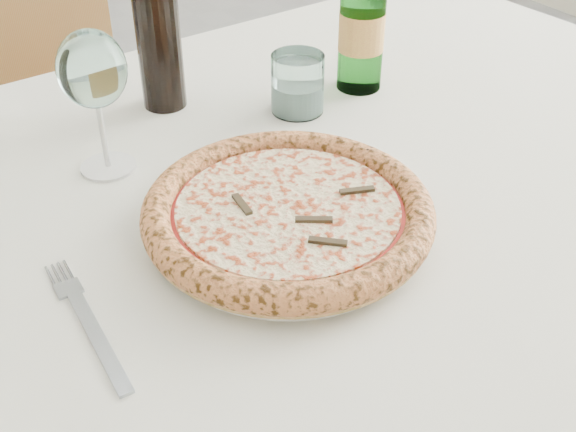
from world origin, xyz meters
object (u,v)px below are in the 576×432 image
at_px(dining_table, 246,241).
at_px(wine_bottle, 158,34).
at_px(pizza, 288,211).
at_px(tumbler, 298,87).
at_px(beer_bottle, 362,21).
at_px(plate, 288,224).
at_px(wine_glass, 92,73).
at_px(chair_far, 39,112).

distance_m(dining_table, wine_bottle, 0.32).
bearing_deg(pizza, tumbler, 54.86).
distance_m(dining_table, tumbler, 0.25).
bearing_deg(beer_bottle, pizza, -138.80).
distance_m(dining_table, pizza, 0.15).
relative_size(plate, pizza, 0.90).
height_order(wine_glass, wine_bottle, wine_bottle).
bearing_deg(wine_bottle, beer_bottle, -20.76).
relative_size(dining_table, tumbler, 19.33).
bearing_deg(wine_bottle, tumbler, -38.13).
xyz_separation_m(chair_far, tumbler, (0.23, -0.64, 0.26)).
bearing_deg(chair_far, beer_bottle, -60.90).
distance_m(chair_far, wine_bottle, 0.62).
xyz_separation_m(plate, beer_bottle, (0.29, 0.25, 0.10)).
bearing_deg(chair_far, plate, -86.05).
bearing_deg(wine_bottle, chair_far, 98.11).
bearing_deg(tumbler, beer_bottle, 7.38).
relative_size(plate, wine_glass, 1.59).
relative_size(wine_glass, beer_bottle, 0.70).
relative_size(chair_far, beer_bottle, 3.56).
relative_size(dining_table, wine_bottle, 6.43).
height_order(chair_far, wine_bottle, wine_bottle).
bearing_deg(dining_table, beer_bottle, 27.89).
distance_m(chair_far, beer_bottle, 0.79).
relative_size(pizza, beer_bottle, 1.24).
bearing_deg(dining_table, plate, -90.00).
bearing_deg(dining_table, wine_glass, 132.29).
xyz_separation_m(dining_table, wine_bottle, (0.01, 0.26, 0.19)).
distance_m(wine_glass, beer_bottle, 0.41).
xyz_separation_m(chair_far, plate, (0.06, -0.88, 0.23)).
relative_size(beer_bottle, wine_bottle, 1.03).
bearing_deg(beer_bottle, tumbler, -172.62).
xyz_separation_m(dining_table, beer_bottle, (0.29, 0.15, 0.18)).
height_order(tumbler, beer_bottle, beer_bottle).
distance_m(dining_table, wine_glass, 0.28).
xyz_separation_m(chair_far, wine_glass, (-0.06, -0.65, 0.35)).
distance_m(dining_table, chair_far, 0.80).
height_order(dining_table, tumbler, tumbler).
distance_m(plate, wine_glass, 0.29).
bearing_deg(pizza, wine_glass, 117.51).
bearing_deg(chair_far, wine_glass, -95.39).
height_order(plate, tumbler, tumbler).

